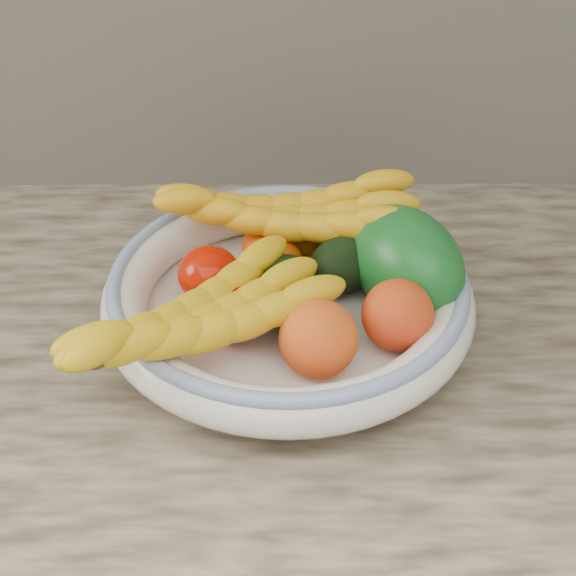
# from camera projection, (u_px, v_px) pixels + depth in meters

# --- Properties ---
(kitchen_counter) EXTENTS (2.44, 0.66, 1.40)m
(kitchen_counter) POSITION_uv_depth(u_px,v_px,m) (288.00, 560.00, 1.23)
(kitchen_counter) COLOR brown
(kitchen_counter) RESTS_ON ground
(fruit_bowl) EXTENTS (0.39, 0.39, 0.08)m
(fruit_bowl) POSITION_uv_depth(u_px,v_px,m) (288.00, 297.00, 0.92)
(fruit_bowl) COLOR white
(fruit_bowl) RESTS_ON kitchen_counter
(clementine_back_left) EXTENTS (0.06, 0.06, 0.05)m
(clementine_back_left) POSITION_uv_depth(u_px,v_px,m) (265.00, 249.00, 0.99)
(clementine_back_left) COLOR #E54904
(clementine_back_left) RESTS_ON fruit_bowl
(clementine_back_right) EXTENTS (0.06, 0.06, 0.05)m
(clementine_back_right) POSITION_uv_depth(u_px,v_px,m) (305.00, 235.00, 1.01)
(clementine_back_right) COLOR #E86604
(clementine_back_right) RESTS_ON fruit_bowl
(clementine_back_mid) EXTENTS (0.07, 0.07, 0.05)m
(clementine_back_mid) POSITION_uv_depth(u_px,v_px,m) (278.00, 260.00, 0.97)
(clementine_back_mid) COLOR #E65404
(clementine_back_mid) RESTS_ON fruit_bowl
(clementine_extra) EXTENTS (0.05, 0.05, 0.05)m
(clementine_extra) POSITION_uv_depth(u_px,v_px,m) (266.00, 243.00, 1.00)
(clementine_extra) COLOR #F26005
(clementine_extra) RESTS_ON fruit_bowl
(tomato_left) EXTENTS (0.09, 0.09, 0.06)m
(tomato_left) POSITION_uv_depth(u_px,v_px,m) (209.00, 274.00, 0.93)
(tomato_left) COLOR #C31200
(tomato_left) RESTS_ON fruit_bowl
(tomato_near_left) EXTENTS (0.07, 0.07, 0.06)m
(tomato_near_left) POSITION_uv_depth(u_px,v_px,m) (229.00, 311.00, 0.88)
(tomato_near_left) COLOR #B60206
(tomato_near_left) RESTS_ON fruit_bowl
(avocado_center) EXTENTS (0.07, 0.10, 0.06)m
(avocado_center) POSITION_uv_depth(u_px,v_px,m) (288.00, 290.00, 0.91)
(avocado_center) COLOR black
(avocado_center) RESTS_ON fruit_bowl
(avocado_right) EXTENTS (0.11, 0.11, 0.06)m
(avocado_right) POSITION_uv_depth(u_px,v_px,m) (347.00, 263.00, 0.95)
(avocado_right) COLOR black
(avocado_right) RESTS_ON fruit_bowl
(green_mango) EXTENTS (0.19, 0.20, 0.14)m
(green_mango) POSITION_uv_depth(u_px,v_px,m) (405.00, 261.00, 0.93)
(green_mango) COLOR #0F541A
(green_mango) RESTS_ON fruit_bowl
(peach_front) EXTENTS (0.09, 0.09, 0.08)m
(peach_front) POSITION_uv_depth(u_px,v_px,m) (318.00, 339.00, 0.84)
(peach_front) COLOR orange
(peach_front) RESTS_ON fruit_bowl
(peach_right) EXTENTS (0.09, 0.09, 0.07)m
(peach_right) POSITION_uv_depth(u_px,v_px,m) (398.00, 315.00, 0.87)
(peach_right) COLOR orange
(peach_right) RESTS_ON fruit_bowl
(banana_bunch_back) EXTENTS (0.31, 0.12, 0.09)m
(banana_bunch_back) POSITION_uv_depth(u_px,v_px,m) (286.00, 220.00, 0.97)
(banana_bunch_back) COLOR #EAAE13
(banana_bunch_back) RESTS_ON fruit_bowl
(banana_bunch_front) EXTENTS (0.31, 0.28, 0.08)m
(banana_bunch_front) POSITION_uv_depth(u_px,v_px,m) (199.00, 326.00, 0.83)
(banana_bunch_front) COLOR yellow
(banana_bunch_front) RESTS_ON fruit_bowl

